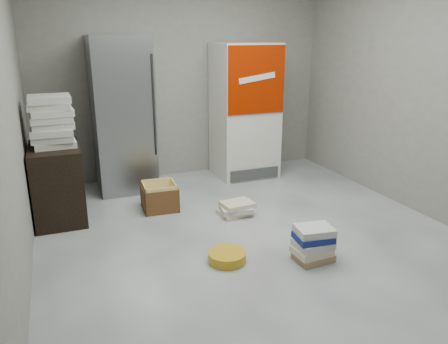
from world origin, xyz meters
The scene contains 10 objects.
ground centered at (0.00, 0.00, 0.00)m, with size 5.00×5.00×0.00m, color silver.
room_shell centered at (0.00, 0.00, 1.80)m, with size 4.04×5.04×2.82m.
steel_fridge centered at (-0.90, 2.13, 0.95)m, with size 0.70×0.72×1.90m.
coke_cooler centered at (0.75, 2.12, 0.90)m, with size 0.80×0.73×1.80m.
wood_shelf centered at (-1.73, 1.40, 0.40)m, with size 0.50×0.80×0.80m, color black.
supply_box_stack centered at (-1.72, 1.40, 1.06)m, with size 0.44×0.44×0.52m.
phonebook_stack_main centered at (0.30, -0.39, 0.16)m, with size 0.35×0.29×0.31m.
phonebook_stack_side centered at (0.06, 0.78, 0.08)m, with size 0.38×0.32×0.15m.
cardboard_box centered at (-0.68, 1.26, 0.13)m, with size 0.40×0.40×0.31m.
bucket_lid centered at (-0.41, -0.14, 0.04)m, with size 0.33×0.33×0.09m, color gold.
Camera 1 is at (-1.68, -3.31, 1.90)m, focal length 35.00 mm.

